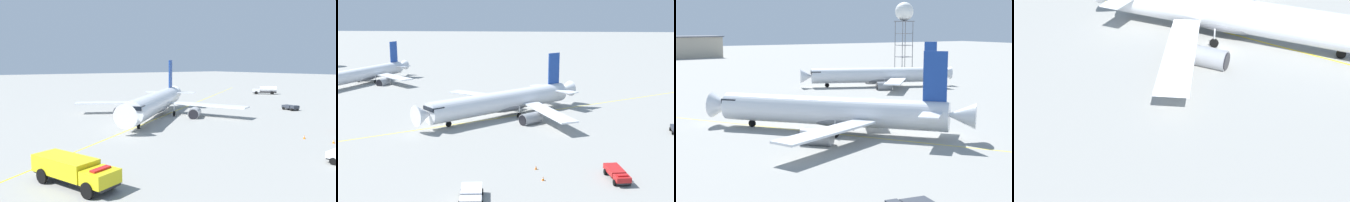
# 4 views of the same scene
# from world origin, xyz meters

# --- Properties ---
(ground_plane) EXTENTS (600.00, 600.00, 0.00)m
(ground_plane) POSITION_xyz_m (0.00, 0.00, 0.00)
(ground_plane) COLOR gray
(airliner_main) EXTENTS (31.34, 30.19, 12.09)m
(airliner_main) POSITION_xyz_m (-2.16, 3.05, 2.88)
(airliner_main) COLOR white
(airliner_main) RESTS_ON ground_plane
(taxiway_centreline) EXTENTS (159.87, 111.02, 0.01)m
(taxiway_centreline) POSITION_xyz_m (3.10, 7.85, 0.00)
(taxiway_centreline) COLOR yellow
(taxiway_centreline) RESTS_ON ground_plane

